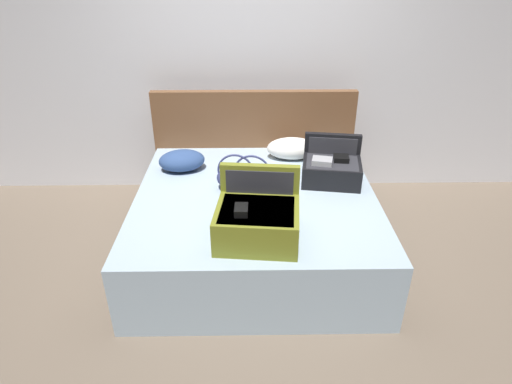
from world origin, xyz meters
name	(u,v)px	position (x,y,z in m)	size (l,w,h in m)	color
ground_plane	(257,282)	(0.00, 0.00, 0.00)	(12.00, 12.00, 0.00)	#6B5B4C
back_wall	(254,60)	(0.00, 1.65, 1.30)	(8.00, 0.10, 2.60)	silver
bed	(256,224)	(0.00, 0.40, 0.27)	(1.87, 1.85, 0.54)	#99ADBC
headboard	(254,146)	(0.00, 1.36, 0.54)	(1.91, 0.08, 1.09)	brown
hard_case_large	(257,219)	(0.00, -0.18, 0.68)	(0.58, 0.53, 0.43)	olive
hard_case_medium	(331,168)	(0.62, 0.64, 0.65)	(0.52, 0.46, 0.35)	black
duffel_bag	(244,178)	(-0.09, 0.48, 0.65)	(0.47, 0.35, 0.31)	navy
pillow_near_headboard	(182,161)	(-0.63, 0.85, 0.63)	(0.39, 0.27, 0.18)	navy
pillow_center_head	(292,148)	(0.34, 1.08, 0.64)	(0.46, 0.25, 0.20)	white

